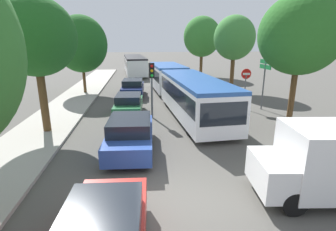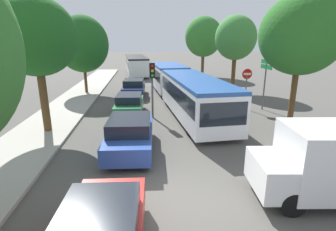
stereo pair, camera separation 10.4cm
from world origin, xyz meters
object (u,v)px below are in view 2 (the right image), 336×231
(articulated_bus, at_px, (181,85))
(queued_car_blue, at_px, (130,134))
(tree_left_far, at_px, (82,46))
(tree_right_near, at_px, (301,35))
(tree_left_mid, at_px, (36,37))
(tree_right_mid, at_px, (236,38))
(tree_right_far, at_px, (203,38))
(queued_car_navy, at_px, (134,88))
(direction_sign_post, at_px, (266,73))
(traffic_light, at_px, (152,78))
(no_entry_sign, at_px, (246,83))
(queued_car_green, at_px, (129,104))
(city_bus_rear, at_px, (136,64))

(articulated_bus, relative_size, queued_car_blue, 3.76)
(tree_left_far, height_order, tree_right_near, tree_right_near)
(tree_left_mid, distance_m, tree_right_mid, 17.22)
(articulated_bus, distance_m, tree_left_far, 9.81)
(tree_right_near, height_order, tree_right_far, tree_right_far)
(queued_car_blue, distance_m, queued_car_navy, 11.83)
(tree_right_far, bearing_deg, queued_car_navy, -125.59)
(direction_sign_post, distance_m, tree_right_mid, 7.41)
(traffic_light, height_order, tree_right_far, tree_right_far)
(articulated_bus, xyz_separation_m, tree_right_mid, (5.70, 4.93, 3.42))
(no_entry_sign, distance_m, direction_sign_post, 1.39)
(tree_right_near, bearing_deg, direction_sign_post, 88.76)
(tree_right_mid, distance_m, tree_right_far, 10.82)
(queued_car_green, xyz_separation_m, queued_car_navy, (0.14, 5.90, 0.05))
(tree_left_mid, xyz_separation_m, tree_left_far, (-0.08, 10.54, -0.61))
(traffic_light, relative_size, no_entry_sign, 1.21)
(city_bus_rear, distance_m, tree_right_far, 10.03)
(direction_sign_post, bearing_deg, tree_right_far, -92.60)
(queued_car_green, relative_size, direction_sign_post, 1.11)
(direction_sign_post, relative_size, tree_right_near, 0.51)
(articulated_bus, distance_m, tree_right_near, 8.64)
(tree_left_far, bearing_deg, direction_sign_post, -27.64)
(city_bus_rear, height_order, no_entry_sign, no_entry_sign)
(queued_car_blue, xyz_separation_m, tree_left_mid, (-4.43, 2.84, 4.06))
(queued_car_blue, bearing_deg, traffic_light, -10.52)
(articulated_bus, bearing_deg, queued_car_navy, -137.55)
(city_bus_rear, distance_m, direction_sign_post, 22.79)
(tree_left_mid, xyz_separation_m, tree_right_far, (13.12, 21.33, 0.12))
(queued_car_blue, relative_size, tree_right_mid, 0.66)
(traffic_light, xyz_separation_m, no_entry_sign, (6.57, 1.55, -0.62))
(traffic_light, xyz_separation_m, tree_left_far, (-5.70, 8.33, 1.74))
(city_bus_rear, height_order, traffic_light, traffic_light)
(queued_car_green, height_order, tree_right_far, tree_right_far)
(no_entry_sign, bearing_deg, tree_right_mid, 168.08)
(articulated_bus, distance_m, queued_car_blue, 9.16)
(city_bus_rear, bearing_deg, direction_sign_post, -161.02)
(traffic_light, bearing_deg, tree_right_far, 152.55)
(articulated_bus, relative_size, tree_right_far, 2.22)
(articulated_bus, distance_m, queued_car_green, 4.60)
(city_bus_rear, bearing_deg, no_entry_sign, -163.56)
(queued_car_navy, height_order, tree_right_near, tree_right_near)
(articulated_bus, xyz_separation_m, no_entry_sign, (4.27, -1.84, 0.43))
(queued_car_green, bearing_deg, direction_sign_post, -84.77)
(traffic_light, xyz_separation_m, tree_right_far, (7.50, 19.13, 2.47))
(queued_car_green, xyz_separation_m, traffic_light, (1.48, -0.88, 1.81))
(tree_right_mid, bearing_deg, queued_car_navy, -170.62)
(queued_car_navy, bearing_deg, city_bus_rear, 2.95)
(direction_sign_post, height_order, tree_right_mid, tree_right_mid)
(tree_right_far, bearing_deg, city_bus_rear, 161.35)
(articulated_bus, xyz_separation_m, queued_car_green, (-3.78, -2.51, -0.76))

